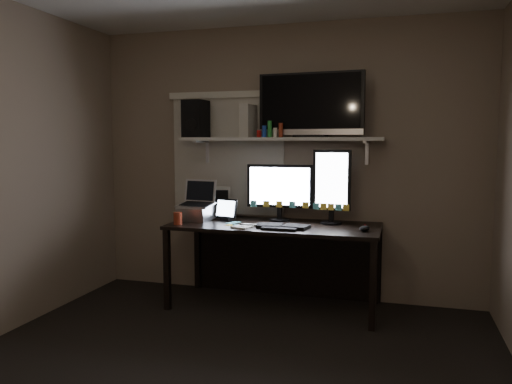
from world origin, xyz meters
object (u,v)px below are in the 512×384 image
(desk, at_px, (277,242))
(game_console, at_px, (248,121))
(monitor_portrait, at_px, (332,186))
(laptop, at_px, (196,201))
(tv, at_px, (311,105))
(speaker, at_px, (196,119))
(cup, at_px, (178,218))
(monitor_landscape, at_px, (280,192))
(tablet, at_px, (226,210))
(mouse, at_px, (365,228))
(keyboard, at_px, (282,226))

(desk, distance_m, game_console, 1.11)
(desk, relative_size, game_console, 6.15)
(monitor_portrait, bearing_deg, laptop, -166.85)
(tv, height_order, speaker, tv)
(laptop, xyz_separation_m, cup, (-0.06, -0.25, -0.12))
(desk, height_order, game_console, game_console)
(monitor_landscape, distance_m, monitor_portrait, 0.48)
(laptop, relative_size, speaker, 1.04)
(tablet, bearing_deg, monitor_landscape, 31.45)
(desk, relative_size, tablet, 7.91)
(game_console, bearing_deg, monitor_landscape, 5.38)
(mouse, height_order, game_console, game_console)
(monitor_landscape, xyz_separation_m, speaker, (-0.80, -0.01, 0.66))
(mouse, bearing_deg, game_console, -178.76)
(monitor_portrait, bearing_deg, game_console, -176.57)
(desk, bearing_deg, mouse, -16.86)
(monitor_landscape, xyz_separation_m, monitor_portrait, (0.47, -0.04, 0.07))
(monitor_portrait, distance_m, laptop, 1.22)
(monitor_landscape, distance_m, game_console, 0.70)
(monitor_landscape, xyz_separation_m, game_console, (-0.29, -0.01, 0.64))
(desk, relative_size, keyboard, 4.07)
(monitor_portrait, height_order, speaker, speaker)
(game_console, bearing_deg, keyboard, -36.53)
(keyboard, bearing_deg, mouse, 4.38)
(mouse, relative_size, laptop, 0.34)
(monitor_portrait, relative_size, speaker, 1.92)
(desk, relative_size, monitor_portrait, 2.74)
(desk, relative_size, mouse, 14.97)
(tablet, distance_m, cup, 0.46)
(keyboard, bearing_deg, speaker, 160.31)
(monitor_portrait, bearing_deg, tablet, -168.83)
(laptop, bearing_deg, game_console, 30.05)
(keyboard, height_order, mouse, mouse)
(mouse, bearing_deg, speaker, -173.70)
(cup, height_order, game_console, game_console)
(monitor_landscape, distance_m, speaker, 1.04)
(monitor_portrait, height_order, cup, monitor_portrait)
(cup, height_order, speaker, speaker)
(laptop, bearing_deg, desk, 16.20)
(monitor_portrait, xyz_separation_m, keyboard, (-0.36, -0.31, -0.31))
(monitor_landscape, height_order, tv, tv)
(mouse, distance_m, game_console, 1.41)
(monitor_landscape, bearing_deg, desk, -93.13)
(cup, distance_m, game_console, 1.07)
(tv, relative_size, speaker, 2.70)
(keyboard, distance_m, speaker, 1.33)
(desk, distance_m, tablet, 0.54)
(tv, bearing_deg, keyboard, -111.46)
(game_console, height_order, speaker, speaker)
(keyboard, xyz_separation_m, game_console, (-0.40, 0.34, 0.88))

